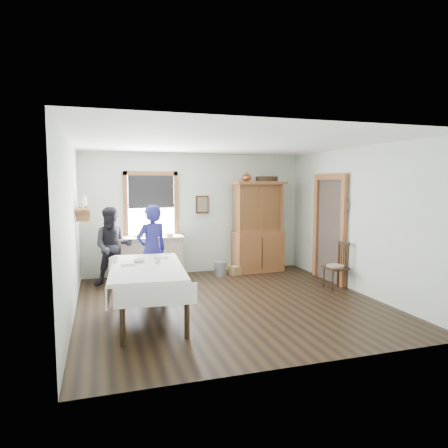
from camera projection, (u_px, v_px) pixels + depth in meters
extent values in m
cube|color=black|center=(230.00, 302.00, 6.82)|extent=(5.00, 5.00, 0.01)
cube|color=white|center=(230.00, 143.00, 6.55)|extent=(5.00, 5.00, 0.01)
cube|color=silver|center=(196.00, 213.00, 9.06)|extent=(5.00, 0.01, 2.70)
cube|color=silver|center=(302.00, 247.00, 4.31)|extent=(5.00, 0.01, 2.70)
cube|color=silver|center=(71.00, 229.00, 5.95)|extent=(0.01, 5.00, 2.70)
cube|color=silver|center=(357.00, 220.00, 7.43)|extent=(0.01, 5.00, 2.70)
cube|color=white|center=(151.00, 205.00, 8.73)|extent=(1.00, 0.02, 1.30)
cube|color=brown|center=(151.00, 173.00, 8.64)|extent=(1.18, 0.06, 0.09)
cube|color=brown|center=(152.00, 237.00, 8.78)|extent=(1.18, 0.06, 0.09)
cube|color=brown|center=(126.00, 206.00, 8.55)|extent=(0.09, 0.06, 1.48)
cube|color=brown|center=(176.00, 205.00, 8.87)|extent=(0.09, 0.06, 1.48)
cube|color=black|center=(151.00, 192.00, 8.66)|extent=(0.98, 0.03, 0.71)
cube|color=#3F342D|center=(330.00, 231.00, 8.26)|extent=(0.03, 0.90, 2.10)
cube|color=brown|center=(343.00, 234.00, 7.76)|extent=(0.08, 0.12, 2.10)
cube|color=brown|center=(316.00, 228.00, 8.73)|extent=(0.08, 0.12, 2.10)
cube|color=brown|center=(330.00, 177.00, 8.13)|extent=(0.08, 1.14, 0.12)
cube|color=brown|center=(83.00, 209.00, 7.39)|extent=(0.24, 1.00, 0.04)
cube|color=brown|center=(83.00, 216.00, 7.02)|extent=(0.22, 0.03, 0.18)
cube|color=brown|center=(84.00, 213.00, 7.78)|extent=(0.22, 0.03, 0.18)
cube|color=#C6AF89|center=(82.00, 203.00, 7.09)|extent=(0.03, 0.22, 0.24)
cylinder|color=white|center=(84.00, 201.00, 7.71)|extent=(0.12, 0.12, 0.22)
cube|color=#322111|center=(202.00, 205.00, 9.05)|extent=(0.30, 0.04, 0.40)
torus|color=black|center=(346.00, 200.00, 7.66)|extent=(0.01, 0.27, 0.27)
cube|color=#C6AF89|center=(145.00, 258.00, 8.48)|extent=(1.60, 0.63, 0.91)
cube|color=brown|center=(258.00, 227.00, 9.17)|extent=(1.24, 0.64, 2.07)
cube|color=white|center=(147.00, 293.00, 5.92)|extent=(1.23, 2.12, 0.82)
cube|color=#322111|center=(336.00, 265.00, 7.67)|extent=(0.45, 0.45, 0.92)
cube|color=#94969C|center=(220.00, 268.00, 8.83)|extent=(0.37, 0.37, 0.30)
cube|color=#A97A4C|center=(237.00, 270.00, 8.92)|extent=(0.37, 0.31, 0.19)
imported|color=navy|center=(152.00, 254.00, 7.15)|extent=(0.66, 0.56, 1.53)
imported|color=black|center=(113.00, 249.00, 7.89)|extent=(0.76, 0.62, 1.45)
imported|color=white|center=(115.00, 259.00, 6.14)|extent=(0.12, 0.12, 0.09)
imported|color=white|center=(157.00, 261.00, 6.03)|extent=(0.14, 0.14, 0.10)
imported|color=white|center=(138.00, 260.00, 6.17)|extent=(0.25, 0.25, 0.06)
imported|color=brown|center=(135.00, 236.00, 8.35)|extent=(0.25, 0.27, 0.02)
imported|color=white|center=(169.00, 235.00, 8.44)|extent=(0.26, 0.26, 0.06)
imported|color=white|center=(83.00, 207.00, 7.43)|extent=(0.22, 0.22, 0.05)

